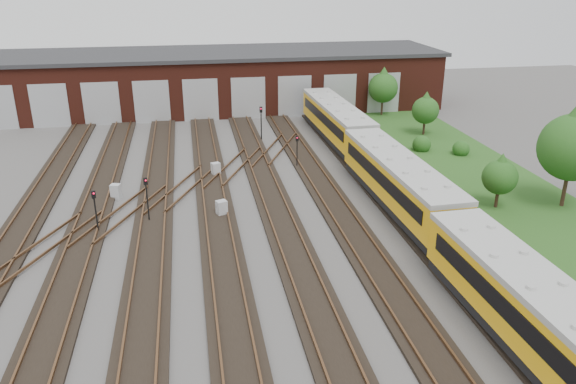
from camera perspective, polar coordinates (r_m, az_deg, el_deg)
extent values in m
plane|color=#44413F|center=(29.12, -2.21, -9.31)|extent=(120.00, 120.00, 0.00)
cube|color=black|center=(29.64, -22.05, -10.28)|extent=(2.40, 70.00, 0.18)
cube|color=brown|center=(29.72, -23.46, -10.04)|extent=(0.10, 70.00, 0.15)
cube|color=brown|center=(29.40, -20.71, -9.97)|extent=(0.10, 70.00, 0.15)
cube|color=black|center=(29.00, -14.21, -9.98)|extent=(2.40, 70.00, 0.18)
cube|color=brown|center=(28.99, -15.67, -9.77)|extent=(0.10, 70.00, 0.15)
cube|color=brown|center=(28.86, -12.80, -9.62)|extent=(0.10, 70.00, 0.15)
cube|color=black|center=(28.91, -6.19, -9.48)|extent=(2.40, 70.00, 0.18)
cube|color=brown|center=(28.80, -7.64, -9.30)|extent=(0.10, 70.00, 0.15)
cube|color=brown|center=(28.87, -4.76, -9.09)|extent=(0.10, 70.00, 0.15)
cube|color=black|center=(29.37, 1.70, -8.80)|extent=(2.40, 70.00, 0.18)
cube|color=brown|center=(29.17, 0.31, -8.66)|extent=(0.10, 70.00, 0.15)
cube|color=brown|center=(29.43, 3.09, -8.39)|extent=(0.10, 70.00, 0.15)
cube|color=black|center=(30.36, 9.19, -8.01)|extent=(2.40, 70.00, 0.18)
cube|color=brown|center=(30.06, 7.90, -7.89)|extent=(0.10, 70.00, 0.15)
cube|color=brown|center=(30.50, 10.49, -7.59)|extent=(0.10, 70.00, 0.15)
cube|color=black|center=(31.82, 16.06, -7.16)|extent=(2.40, 70.00, 0.18)
cube|color=brown|center=(31.44, 14.91, -7.05)|extent=(0.10, 70.00, 0.15)
cube|color=brown|center=(32.05, 17.26, -6.75)|extent=(0.10, 70.00, 0.15)
cube|color=black|center=(33.69, 22.23, -6.31)|extent=(2.40, 70.00, 0.18)
cube|color=brown|center=(33.25, 21.22, -6.21)|extent=(0.10, 70.00, 0.15)
cube|color=brown|center=(33.99, 23.30, -5.91)|extent=(0.10, 70.00, 0.15)
cube|color=brown|center=(38.01, -16.45, -2.03)|extent=(5.40, 9.62, 0.15)
cube|color=brown|center=(41.44, -10.48, 0.53)|extent=(5.40, 9.62, 0.15)
cube|color=brown|center=(45.32, -5.46, 2.67)|extent=(5.40, 9.62, 0.15)
cube|color=brown|center=(35.17, -23.53, -5.02)|extent=(5.40, 9.62, 0.15)
cube|color=brown|center=(49.54, -1.26, 4.44)|extent=(5.40, 9.62, 0.15)
cube|color=#4C1C13|center=(65.90, -7.31, 11.11)|extent=(50.00, 12.00, 6.00)
cube|color=#2A2A2C|center=(65.40, -7.44, 13.82)|extent=(51.00, 12.50, 0.40)
cube|color=#A4A6AA|center=(61.61, -23.05, 8.05)|extent=(3.60, 0.12, 4.40)
cube|color=#A4A6AA|center=(60.70, -18.41, 8.49)|extent=(3.60, 0.12, 4.40)
cube|color=#A4A6AA|center=(60.19, -13.66, 8.88)|extent=(3.60, 0.12, 4.40)
cube|color=#A4A6AA|center=(60.09, -8.85, 9.22)|extent=(3.60, 0.12, 4.40)
cube|color=#A4A6AA|center=(60.41, -4.04, 9.49)|extent=(3.60, 0.12, 4.40)
cube|color=#A4A6AA|center=(61.14, 0.68, 9.69)|extent=(3.60, 0.12, 4.40)
cube|color=#A4A6AA|center=(62.26, 5.27, 9.82)|extent=(3.60, 0.12, 4.40)
cube|color=#A4A6AA|center=(63.76, 9.68, 9.89)|extent=(3.60, 0.12, 4.40)
cube|color=#244F1A|center=(43.93, 21.10, 0.29)|extent=(8.00, 55.00, 0.05)
cube|color=black|center=(25.87, 23.84, -14.19)|extent=(2.72, 15.26, 0.61)
cube|color=yellow|center=(25.11, 24.33, -11.54)|extent=(3.02, 15.26, 2.23)
cube|color=#AFAFAB|center=(24.47, 24.79, -9.04)|extent=(3.12, 15.27, 0.30)
cube|color=black|center=(24.26, 21.80, -11.62)|extent=(0.40, 13.37, 0.86)
cube|color=black|center=(25.74, 26.89, -10.49)|extent=(0.40, 13.37, 0.86)
cube|color=black|center=(38.26, 10.98, -0.73)|extent=(2.72, 15.26, 0.61)
cube|color=yellow|center=(37.75, 11.13, 1.26)|extent=(3.02, 15.26, 2.23)
cube|color=#AFAFAB|center=(37.33, 11.27, 3.08)|extent=(3.12, 15.27, 0.30)
cube|color=black|center=(37.18, 9.26, 1.48)|extent=(0.40, 13.37, 0.86)
cube|color=black|center=(38.19, 13.02, 1.75)|extent=(0.40, 13.37, 0.86)
cube|color=black|center=(52.64, 4.86, 5.85)|extent=(2.72, 15.26, 0.61)
cube|color=yellow|center=(52.27, 4.91, 7.34)|extent=(3.02, 15.26, 2.23)
cube|color=#AFAFAB|center=(51.97, 4.96, 8.69)|extent=(3.12, 15.27, 0.30)
cube|color=black|center=(51.85, 3.49, 7.55)|extent=(0.40, 13.37, 0.86)
cube|color=black|center=(52.59, 6.33, 7.66)|extent=(0.40, 13.37, 0.86)
cylinder|color=black|center=(36.31, -14.07, -1.16)|extent=(0.09, 0.09, 2.55)
cube|color=black|center=(35.77, -14.28, 1.05)|extent=(0.26, 0.20, 0.45)
sphere|color=red|center=(35.66, -14.31, 1.14)|extent=(0.11, 0.11, 0.11)
cylinder|color=black|center=(35.79, -18.89, -2.29)|extent=(0.09, 0.09, 2.30)
cube|color=black|center=(35.27, -19.16, -0.24)|extent=(0.27, 0.22, 0.46)
sphere|color=red|center=(35.15, -19.20, -0.15)|extent=(0.11, 0.11, 0.11)
cylinder|color=black|center=(52.41, -2.73, 6.64)|extent=(0.11, 0.11, 2.70)
cube|color=black|center=(52.02, -2.76, 8.36)|extent=(0.28, 0.19, 0.53)
sphere|color=red|center=(51.89, -2.75, 8.45)|extent=(0.13, 0.13, 0.13)
cylinder|color=black|center=(45.15, 0.92, 3.83)|extent=(0.09, 0.09, 2.22)
cube|color=black|center=(44.76, 0.93, 5.45)|extent=(0.22, 0.15, 0.43)
sphere|color=red|center=(44.65, 0.95, 5.52)|extent=(0.10, 0.10, 0.10)
cube|color=#B2B4B7|center=(40.93, -17.08, 0.04)|extent=(0.78, 0.71, 1.07)
cube|color=#B2B4B7|center=(36.62, -6.76, -1.68)|extent=(0.79, 0.73, 1.08)
cube|color=#B2B4B7|center=(43.85, -7.35, 2.30)|extent=(0.77, 0.71, 1.05)
cube|color=#B2B4B7|center=(50.08, 10.25, 4.55)|extent=(0.61, 0.52, 0.96)
cylinder|color=#382419|center=(62.88, 9.51, 8.44)|extent=(0.21, 0.21, 1.64)
sphere|color=#174413|center=(62.42, 9.64, 10.39)|extent=(3.18, 3.18, 3.18)
cone|color=#174413|center=(62.21, 9.71, 11.41)|extent=(2.73, 2.73, 2.27)
cylinder|color=#382419|center=(56.01, 13.63, 6.31)|extent=(0.22, 0.22, 1.32)
sphere|color=#174413|center=(55.59, 13.79, 8.06)|extent=(2.56, 2.56, 2.56)
cone|color=#174413|center=(55.39, 13.87, 8.97)|extent=(2.19, 2.19, 1.83)
cylinder|color=#382419|center=(42.00, 26.26, 0.13)|extent=(0.26, 0.26, 2.27)
sphere|color=#174413|center=(41.09, 26.96, 4.05)|extent=(4.42, 4.42, 4.42)
cylinder|color=#382419|center=(40.18, 20.43, -0.70)|extent=(0.22, 0.22, 1.20)
sphere|color=#174413|center=(39.63, 20.73, 1.43)|extent=(2.32, 2.32, 2.32)
cone|color=#174413|center=(39.37, 20.89, 2.56)|extent=(1.99, 1.99, 1.66)
sphere|color=#174413|center=(50.92, 13.44, 4.97)|extent=(1.61, 1.61, 1.61)
sphere|color=#174413|center=(50.69, 17.19, 4.42)|extent=(1.47, 1.47, 1.47)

